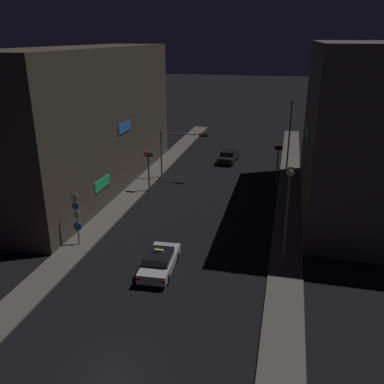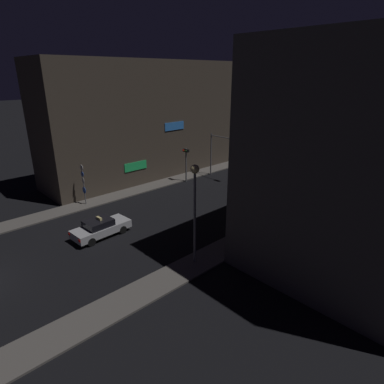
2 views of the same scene
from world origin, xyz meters
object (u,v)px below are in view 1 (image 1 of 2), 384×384
Objects in this scene: street_lamp_far_block at (290,131)px; far_car at (229,156)px; traffic_light_right_kerb at (278,157)px; street_lamp_near_block at (288,196)px; taxi at (159,261)px; traffic_light_overhead at (179,144)px; traffic_light_left_kerb at (148,164)px; sign_pole_left at (76,216)px.

far_car is at bearing 155.33° from street_lamp_far_block.
traffic_light_right_kerb is 16.47m from street_lamp_near_block.
street_lamp_near_block reaches higher than taxi.
far_car is 0.69× the size of street_lamp_near_block.
traffic_light_overhead is 1.30× the size of traffic_light_right_kerb.
street_lamp_near_block is (13.01, -11.08, 2.08)m from traffic_light_left_kerb.
traffic_light_right_kerb is at bearing 23.73° from traffic_light_left_kerb.
taxi is 1.15× the size of traffic_light_left_kerb.
street_lamp_far_block reaches higher than far_car.
taxi is at bearing -79.13° from traffic_light_overhead.
taxi is at bearing -108.52° from street_lamp_far_block.
far_car is at bearing 88.56° from taxi.
traffic_light_left_kerb is 1.00× the size of traffic_light_right_kerb.
traffic_light_overhead is (-3.42, 17.82, 3.03)m from taxi.
taxi is at bearing -109.01° from traffic_light_right_kerb.
traffic_light_right_kerb is 0.60× the size of street_lamp_near_block.
street_lamp_near_block reaches higher than traffic_light_left_kerb.
traffic_light_overhead is 18.82m from street_lamp_near_block.
traffic_light_right_kerb is (6.53, 18.95, 2.08)m from taxi.
sign_pole_left is (-7.33, -23.39, 1.58)m from far_car.
street_lamp_near_block is at bearing -53.91° from traffic_light_overhead.
traffic_light_left_kerb is at bearing 83.54° from sign_pole_left.
sign_pole_left is 24.84m from street_lamp_far_block.
traffic_light_overhead is 11.81m from street_lamp_far_block.
far_car is 8.54m from street_lamp_far_block.
street_lamp_far_block is (-0.18, 19.63, -0.08)m from street_lamp_near_block.
sign_pole_left reaches higher than far_car.
traffic_light_overhead is at bearing 78.32° from sign_pole_left.
sign_pole_left is (-1.32, -11.70, -0.49)m from traffic_light_left_kerb.
street_lamp_far_block is at bearing 22.26° from traffic_light_overhead.
traffic_light_left_kerb is (-5.37, 13.72, 2.07)m from taxi.
street_lamp_near_block is at bearing -86.10° from traffic_light_right_kerb.
traffic_light_right_kerb reaches higher than traffic_light_left_kerb.
taxi is 1.17× the size of sign_pole_left.
far_car is 13.30m from traffic_light_left_kerb.
street_lamp_near_block reaches higher than far_car.
taxi is 14.88m from traffic_light_left_kerb.
traffic_light_left_kerb is 0.50× the size of street_lamp_far_block.
traffic_light_overhead is 16.20m from sign_pole_left.
traffic_light_overhead reaches higher than traffic_light_right_kerb.
traffic_light_left_kerb is at bearing -115.36° from traffic_light_overhead.
traffic_light_overhead reaches higher than taxi.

